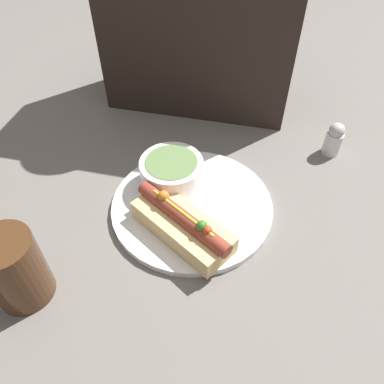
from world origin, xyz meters
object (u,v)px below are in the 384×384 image
spoon (161,185)px  drinking_glass (15,269)px  salt_shaker (334,139)px  hot_dog (184,225)px  soup_bowl (172,172)px

spoon → drinking_glass: bearing=120.0°
spoon → salt_shaker: (0.29, 0.17, 0.02)m
hot_dog → soup_bowl: 0.11m
soup_bowl → spoon: bearing=-150.5°
hot_dog → drinking_glass: 0.24m
salt_shaker → hot_dog: bearing=-130.8°
hot_dog → spoon: bearing=156.6°
soup_bowl → spoon: (-0.02, -0.01, -0.03)m
hot_dog → spoon: size_ratio=1.24×
spoon → salt_shaker: salt_shaker is taller
drinking_glass → salt_shaker: size_ratio=1.66×
soup_bowl → salt_shaker: bearing=31.1°
spoon → drinking_glass: (-0.13, -0.23, 0.04)m
soup_bowl → hot_dog: bearing=-65.9°
soup_bowl → drinking_glass: size_ratio=0.95×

